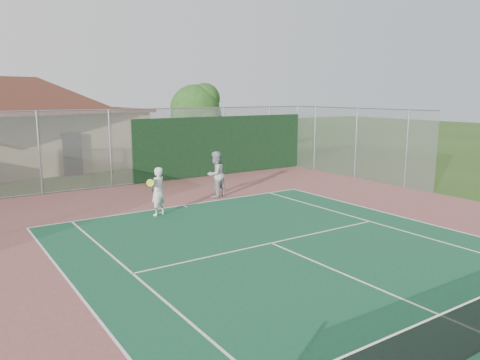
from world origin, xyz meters
The scene contains 6 objects.
back_fence centered at (2.11, 16.98, 1.67)m, with size 20.08×0.11×3.53m.
side_fence_right centered at (10.00, 12.50, 1.75)m, with size 0.08×9.00×3.50m.
clubhouse centered at (-3.78, 25.38, 3.07)m, with size 14.82×10.59×6.06m.
tree centered at (5.51, 20.84, 3.17)m, with size 3.46×3.28×4.83m.
player_white_front centered at (-1.37, 11.07, 0.85)m, with size 0.95×0.77×1.69m.
player_grey_back centered at (1.80, 12.47, 0.94)m, with size 1.10×0.98×1.88m.
Camera 1 is at (-7.81, -3.66, 4.18)m, focal length 35.00 mm.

